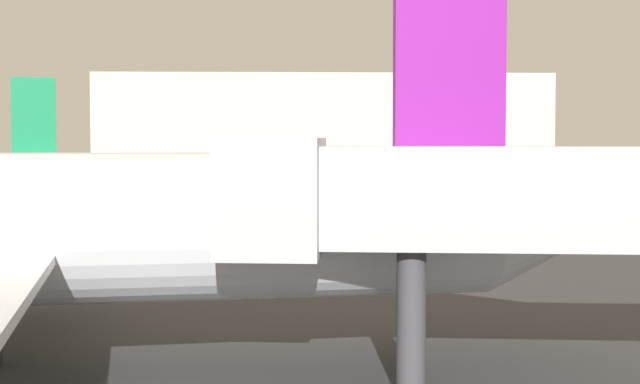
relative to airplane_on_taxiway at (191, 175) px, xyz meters
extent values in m
cone|color=silver|center=(13.66, -41.08, 0.20)|extent=(4.70, 4.37, 3.81)
cube|color=silver|center=(11.11, -41.45, 0.58)|extent=(3.46, 8.34, 0.15)
cube|color=purple|center=(10.63, -41.52, 5.13)|extent=(3.09, 0.73, 6.05)
cylinder|color=white|center=(0.35, 0.07, 0.02)|extent=(23.50, 7.24, 2.89)
cone|color=white|center=(13.39, 2.56, 0.02)|extent=(3.67, 3.44, 2.89)
cube|color=white|center=(-0.80, -0.15, -0.41)|extent=(9.80, 28.13, 0.21)
cube|color=white|center=(-10.69, -2.05, 0.31)|extent=(3.52, 7.79, 0.14)
cube|color=#147F4C|center=(-10.25, -1.96, 4.03)|extent=(2.86, 0.80, 5.11)
cylinder|color=#4C4C54|center=(-1.10, 5.16, -0.55)|extent=(2.94, 2.09, 1.61)
cylinder|color=#4C4C54|center=(0.88, -5.20, -0.55)|extent=(2.94, 2.09, 1.61)
cube|color=black|center=(7.69, 1.47, -2.52)|extent=(0.52, 0.52, 2.20)
cube|color=black|center=(-1.14, 1.61, -2.52)|extent=(0.52, 0.52, 2.20)
cube|color=black|center=(-0.46, -1.91, -2.52)|extent=(0.52, 0.52, 2.20)
cube|color=#B2B7BC|center=(5.86, -44.54, 1.07)|extent=(2.72, 3.07, 2.80)
cylinder|color=#3F3F44|center=(9.15, -44.93, -1.88)|extent=(0.70, 0.70, 3.49)
cube|color=beige|center=(12.41, 74.16, 4.02)|extent=(63.46, 18.74, 15.29)
camera|label=1|loc=(6.03, -67.43, 2.40)|focal=54.47mm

